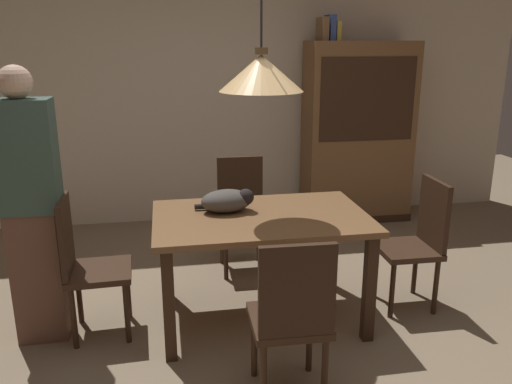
% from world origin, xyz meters
% --- Properties ---
extents(ground, '(10.00, 10.00, 0.00)m').
position_xyz_m(ground, '(0.00, 0.00, 0.00)').
color(ground, '#847056').
extents(back_wall, '(6.40, 0.10, 2.90)m').
position_xyz_m(back_wall, '(0.00, 2.65, 1.45)').
color(back_wall, beige).
rests_on(back_wall, ground).
extents(dining_table, '(1.40, 0.90, 0.75)m').
position_xyz_m(dining_table, '(-0.01, 0.40, 0.65)').
color(dining_table, brown).
rests_on(dining_table, ground).
extents(chair_far_back, '(0.40, 0.40, 0.93)m').
position_xyz_m(chair_far_back, '(-0.00, 1.28, 0.51)').
color(chair_far_back, '#382316').
rests_on(chair_far_back, ground).
extents(chair_near_front, '(0.41, 0.41, 0.93)m').
position_xyz_m(chair_near_front, '(-0.01, -0.48, 0.51)').
color(chair_near_front, '#382316').
rests_on(chair_near_front, ground).
extents(chair_left_side, '(0.42, 0.42, 0.93)m').
position_xyz_m(chair_left_side, '(-1.13, 0.40, 0.51)').
color(chair_left_side, '#382316').
rests_on(chair_left_side, ground).
extents(chair_right_side, '(0.41, 0.41, 0.93)m').
position_xyz_m(chair_right_side, '(1.12, 0.40, 0.51)').
color(chair_right_side, '#382316').
rests_on(chair_right_side, ground).
extents(cat_sleeping, '(0.39, 0.25, 0.16)m').
position_xyz_m(cat_sleeping, '(-0.21, 0.51, 0.83)').
color(cat_sleeping, '#4C4742').
rests_on(cat_sleeping, dining_table).
extents(pendant_lamp, '(0.52, 0.52, 1.30)m').
position_xyz_m(pendant_lamp, '(-0.01, 0.40, 1.66)').
color(pendant_lamp, '#E5B775').
extents(hutch_bookcase, '(1.12, 0.45, 1.85)m').
position_xyz_m(hutch_bookcase, '(1.38, 2.32, 0.89)').
color(hutch_bookcase, brown).
rests_on(hutch_bookcase, ground).
extents(book_brown_thick, '(0.06, 0.24, 0.22)m').
position_xyz_m(book_brown_thick, '(0.96, 2.32, 1.96)').
color(book_brown_thick, brown).
rests_on(book_brown_thick, hutch_bookcase).
extents(book_blue_wide, '(0.06, 0.24, 0.24)m').
position_xyz_m(book_blue_wide, '(1.03, 2.32, 1.97)').
color(book_blue_wide, '#384C93').
rests_on(book_blue_wide, hutch_bookcase).
extents(book_yellow_short, '(0.04, 0.20, 0.18)m').
position_xyz_m(book_yellow_short, '(1.10, 2.32, 1.94)').
color(book_yellow_short, gold).
rests_on(book_yellow_short, hutch_bookcase).
extents(person_standing, '(0.36, 0.22, 1.72)m').
position_xyz_m(person_standing, '(-1.42, 0.41, 0.87)').
color(person_standing, brown).
rests_on(person_standing, ground).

